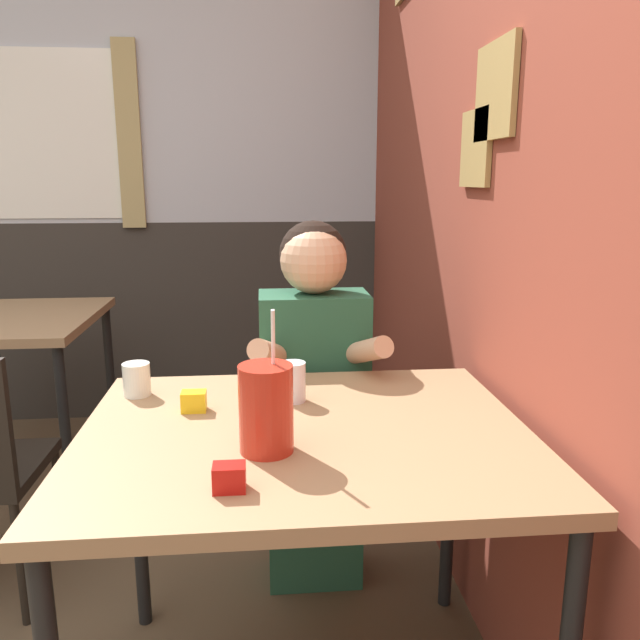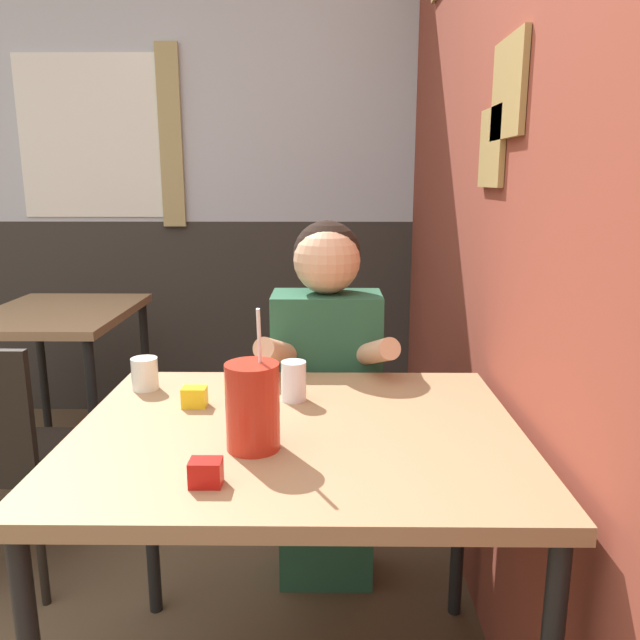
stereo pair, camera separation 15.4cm
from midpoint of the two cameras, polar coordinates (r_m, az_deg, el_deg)
name	(u,v)px [view 2 (the right image)]	position (r m, az deg, el deg)	size (l,w,h in m)	color
brick_wall_right	(474,173)	(2.26, 15.90, 12.84)	(0.08, 4.56, 2.70)	brown
back_wall	(183,174)	(3.56, -11.22, 12.98)	(5.50, 0.09, 2.70)	silver
main_table	(298,456)	(1.48, 1.00, -12.36)	(1.02, 0.83, 0.77)	#93704C
background_table	(59,332)	(2.93, -21.37, -1.07)	(0.61, 0.80, 0.77)	#93704C
person_seated	(327,399)	(2.02, 2.80, -7.24)	(0.42, 0.41, 1.21)	#235138
cocktail_pitcher	(253,406)	(1.31, -2.81, -7.94)	(0.11, 0.11, 0.31)	#B22819
glass_near_pitcher	(294,381)	(1.60, 0.35, -5.64)	(0.06, 0.06, 0.10)	silver
glass_center	(145,374)	(1.73, -13.29, -4.84)	(0.07, 0.07, 0.09)	silver
condiment_ketchup	(206,473)	(1.19, -6.69, -13.78)	(0.06, 0.04, 0.05)	#B7140F
condiment_mustard	(195,397)	(1.58, -8.68, -7.01)	(0.06, 0.04, 0.05)	yellow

